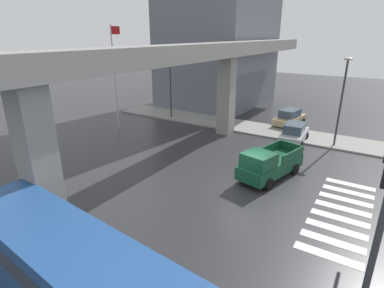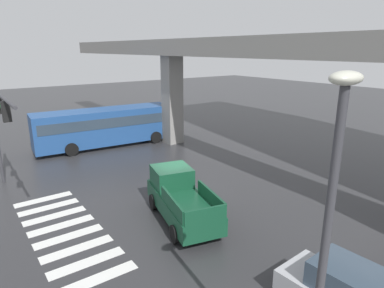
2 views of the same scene
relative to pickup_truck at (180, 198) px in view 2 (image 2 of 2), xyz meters
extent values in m
plane|color=#2D2D30|center=(-1.91, 1.04, -0.99)|extent=(120.00, 120.00, 0.00)
cube|color=silver|center=(-5.76, -4.71, -0.98)|extent=(0.55, 2.80, 0.01)
cube|color=silver|center=(-4.66, -4.71, -0.98)|extent=(0.55, 2.80, 0.01)
cube|color=silver|center=(-3.56, -4.71, -0.98)|extent=(0.55, 2.80, 0.01)
cube|color=silver|center=(-2.46, -4.71, -0.98)|extent=(0.55, 2.80, 0.01)
cube|color=silver|center=(-1.36, -4.71, -0.98)|extent=(0.55, 2.80, 0.01)
cube|color=silver|center=(-0.26, -4.71, -0.98)|extent=(0.55, 2.80, 0.01)
cube|color=silver|center=(0.84, -4.71, -0.98)|extent=(0.55, 2.80, 0.01)
cube|color=silver|center=(1.94, -4.71, -0.98)|extent=(0.55, 2.80, 0.01)
cube|color=gray|center=(-1.91, 6.74, 6.66)|extent=(55.70, 2.12, 1.20)
cube|color=gray|center=(-11.09, 6.74, 2.53)|extent=(1.30, 1.30, 7.04)
cube|color=#14472D|center=(0.29, -0.07, -0.21)|extent=(5.40, 3.05, 0.80)
cube|color=#14472D|center=(-1.12, 0.27, 0.64)|extent=(2.07, 2.10, 0.90)
cube|color=#3F5160|center=(-1.57, 0.38, 0.64)|extent=(0.49, 1.65, 0.77)
cube|color=#14472D|center=(1.20, -1.19, 0.49)|extent=(2.60, 0.73, 0.60)
cube|color=#14472D|center=(1.61, 0.51, 0.49)|extent=(2.60, 0.73, 0.60)
cube|color=#14472D|center=(2.72, -0.66, 0.49)|extent=(0.51, 1.72, 0.60)
cylinder|color=black|center=(-1.46, -0.57, -0.61)|extent=(0.80, 0.45, 0.76)
cylinder|color=black|center=(-1.03, 1.18, -0.61)|extent=(0.80, 0.45, 0.76)
cylinder|color=black|center=(1.61, -1.32, -0.61)|extent=(0.80, 0.45, 0.76)
cylinder|color=black|center=(2.04, 0.43, -0.61)|extent=(0.80, 0.45, 0.76)
cube|color=#234C8C|center=(-13.33, 1.83, 0.65)|extent=(3.43, 10.98, 2.70)
cube|color=#2D3D4C|center=(-13.33, 1.83, 1.12)|extent=(3.42, 10.44, 0.76)
cube|color=#2D3D4C|center=(-12.87, 7.17, 0.99)|extent=(2.25, 0.27, 1.49)
cylinder|color=black|center=(-14.22, 5.70, -0.51)|extent=(0.43, 0.99, 0.96)
cylinder|color=black|center=(-11.78, 5.49, -0.51)|extent=(0.43, 0.99, 0.96)
cylinder|color=black|center=(-14.81, -1.02, -0.51)|extent=(0.43, 0.99, 0.96)
cylinder|color=black|center=(-12.37, -1.23, -0.51)|extent=(0.43, 0.99, 0.96)
cube|color=#384756|center=(7.96, 0.47, 0.35)|extent=(2.32, 1.62, 0.76)
cylinder|color=black|center=(6.68, 1.26, -0.67)|extent=(0.65, 0.28, 0.64)
cube|color=black|center=(-3.69, -6.03, 4.09)|extent=(0.24, 0.32, 0.84)
sphere|color=red|center=(-3.69, -6.03, 4.35)|extent=(0.17, 0.17, 0.17)
cube|color=#19722D|center=(-5.06, -6.03, 4.16)|extent=(1.10, 0.04, 0.28)
cylinder|color=#38383D|center=(8.76, -2.68, 2.51)|extent=(0.16, 0.16, 7.00)
ellipsoid|color=beige|center=(8.76, -2.68, 6.13)|extent=(0.44, 0.70, 0.24)
camera|label=1|loc=(-17.80, -5.50, 7.91)|focal=28.47mm
camera|label=2|loc=(11.65, -7.78, 6.58)|focal=31.23mm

